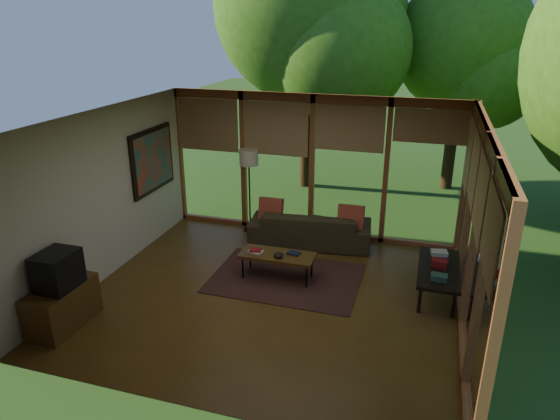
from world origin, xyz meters
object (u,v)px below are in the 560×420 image
(television, at_px, (57,270))
(coffee_table, at_px, (277,256))
(sofa, at_px, (310,228))
(side_console, at_px, (439,270))
(floor_lamp, at_px, (249,162))
(media_cabinet, at_px, (62,306))

(television, distance_m, coffee_table, 3.23)
(sofa, bearing_deg, coffee_table, 75.48)
(side_console, bearing_deg, television, -154.11)
(floor_lamp, xyz_separation_m, coffee_table, (1.10, -1.72, -1.01))
(sofa, distance_m, television, 4.44)
(coffee_table, relative_size, side_console, 0.86)
(side_console, bearing_deg, floor_lamp, 157.14)
(floor_lamp, height_order, side_console, floor_lamp)
(coffee_table, bearing_deg, media_cabinet, -138.18)
(media_cabinet, bearing_deg, side_console, 25.79)
(sofa, relative_size, side_console, 1.58)
(sofa, height_order, media_cabinet, sofa)
(media_cabinet, height_order, floor_lamp, floor_lamp)
(floor_lamp, bearing_deg, coffee_table, -57.42)
(sofa, xyz_separation_m, floor_lamp, (-1.29, 0.27, 1.08))
(coffee_table, distance_m, side_console, 2.49)
(media_cabinet, xyz_separation_m, side_console, (4.87, 2.35, 0.11))
(sofa, distance_m, floor_lamp, 1.71)
(floor_lamp, relative_size, side_console, 1.18)
(media_cabinet, height_order, coffee_table, media_cabinet)
(sofa, bearing_deg, television, 47.48)
(coffee_table, bearing_deg, side_console, 4.92)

